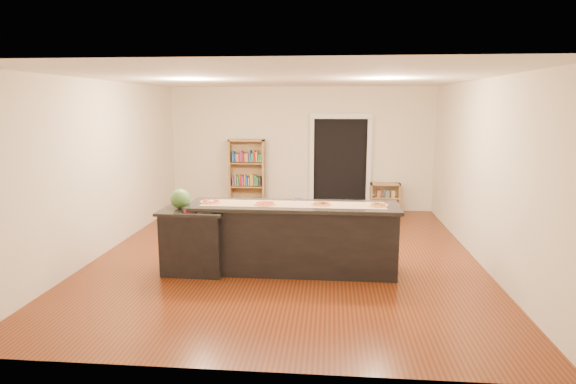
# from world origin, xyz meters

# --- Properties ---
(room) EXTENTS (6.00, 7.00, 2.80)m
(room) POSITION_xyz_m (0.00, 0.00, 1.40)
(room) COLOR beige
(room) RESTS_ON ground
(doorway) EXTENTS (1.40, 0.09, 2.21)m
(doorway) POSITION_xyz_m (0.90, 3.46, 1.20)
(doorway) COLOR black
(doorway) RESTS_ON room
(kitchen_island) EXTENTS (3.03, 0.82, 1.00)m
(kitchen_island) POSITION_xyz_m (0.16, -0.76, 0.50)
(kitchen_island) COLOR black
(kitchen_island) RESTS_ON ground
(side_counter) EXTENTS (0.94, 0.69, 0.93)m
(side_counter) POSITION_xyz_m (-1.25, -0.93, 0.47)
(side_counter) COLOR black
(side_counter) RESTS_ON ground
(bookshelf) EXTENTS (0.81, 0.29, 1.63)m
(bookshelf) POSITION_xyz_m (-1.22, 3.31, 0.81)
(bookshelf) COLOR #A88551
(bookshelf) RESTS_ON ground
(low_shelf) EXTENTS (0.67, 0.29, 0.67)m
(low_shelf) POSITION_xyz_m (1.92, 3.31, 0.33)
(low_shelf) COLOR #A88551
(low_shelf) RESTS_ON ground
(waste_bin) EXTENTS (0.21, 0.21, 0.30)m
(waste_bin) POSITION_xyz_m (-0.03, 3.21, 0.15)
(waste_bin) COLOR #5567BE
(waste_bin) RESTS_ON ground
(kraft_paper) EXTENTS (2.63, 0.48, 0.00)m
(kraft_paper) POSITION_xyz_m (0.16, -0.76, 1.00)
(kraft_paper) COLOR #98734E
(kraft_paper) RESTS_ON kitchen_island
(watermelon) EXTENTS (0.29, 0.29, 0.29)m
(watermelon) POSITION_xyz_m (-1.46, -0.89, 1.08)
(watermelon) COLOR #144214
(watermelon) RESTS_ON side_counter
(cutting_board) EXTENTS (0.34, 0.25, 0.02)m
(cutting_board) POSITION_xyz_m (-1.00, -1.03, 0.94)
(cutting_board) COLOR tan
(cutting_board) RESTS_ON side_counter
(package_red) EXTENTS (0.17, 0.14, 0.05)m
(package_red) POSITION_xyz_m (-1.26, -1.11, 0.96)
(package_red) COLOR maroon
(package_red) RESTS_ON side_counter
(package_teal) EXTENTS (0.18, 0.18, 0.07)m
(package_teal) POSITION_xyz_m (-0.94, -0.87, 0.97)
(package_teal) COLOR #195966
(package_teal) RESTS_ON side_counter
(pizza_a) EXTENTS (0.31, 0.31, 0.02)m
(pizza_a) POSITION_xyz_m (-1.05, -0.74, 1.01)
(pizza_a) COLOR tan
(pizza_a) RESTS_ON kitchen_island
(pizza_b) EXTENTS (0.33, 0.33, 0.02)m
(pizza_b) POSITION_xyz_m (-0.24, -0.81, 1.01)
(pizza_b) COLOR tan
(pizza_b) RESTS_ON kitchen_island
(pizza_c) EXTENTS (0.30, 0.30, 0.02)m
(pizza_c) POSITION_xyz_m (0.56, -0.75, 1.01)
(pizza_c) COLOR tan
(pizza_c) RESTS_ON kitchen_island
(pizza_d) EXTENTS (0.29, 0.29, 0.02)m
(pizza_d) POSITION_xyz_m (1.37, -0.76, 1.01)
(pizza_d) COLOR tan
(pizza_d) RESTS_ON kitchen_island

